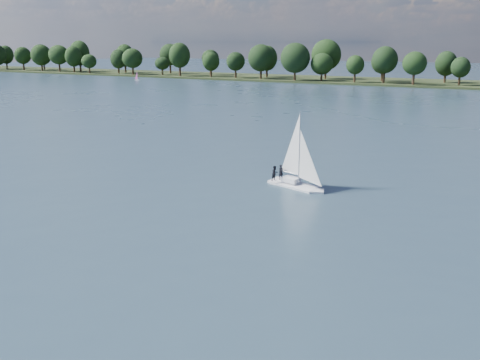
{
  "coord_description": "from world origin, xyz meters",
  "views": [
    {
      "loc": [
        23.02,
        -6.2,
        15.68
      ],
      "look_at": [
        -1.25,
        38.63,
        2.5
      ],
      "focal_mm": 40.0,
      "sensor_mm": 36.0,
      "label": 1
    }
  ],
  "objects": [
    {
      "name": "sailboat",
      "position": [
        0.86,
        47.26,
        2.48
      ],
      "size": [
        7.01,
        3.93,
        8.89
      ],
      "rotation": [
        0.0,
        0.0,
        -0.32
      ],
      "color": "silver",
      "rests_on": "ground"
    },
    {
      "name": "dinghy_pink",
      "position": [
        -124.8,
        175.35,
        0.9
      ],
      "size": [
        2.45,
        1.14,
        3.81
      ],
      "rotation": [
        0.0,
        0.0,
        0.08
      ],
      "color": "white",
      "rests_on": "ground"
    },
    {
      "name": "far_shore",
      "position": [
        0.0,
        212.0,
        0.0
      ],
      "size": [
        660.0,
        40.0,
        1.5
      ],
      "primitive_type": "cube",
      "color": "black",
      "rests_on": "ground"
    },
    {
      "name": "ground",
      "position": [
        0.0,
        100.0,
        0.0
      ],
      "size": [
        700.0,
        700.0,
        0.0
      ],
      "primitive_type": "plane",
      "color": "#233342",
      "rests_on": "ground"
    },
    {
      "name": "treeline",
      "position": [
        -4.4,
        207.38,
        8.13
      ],
      "size": [
        562.22,
        73.37,
        18.27
      ],
      "color": "black",
      "rests_on": "ground"
    },
    {
      "name": "pontoon",
      "position": [
        -168.17,
        196.07,
        0.0
      ],
      "size": [
        4.33,
        2.79,
        0.5
      ],
      "primitive_type": "cube",
      "rotation": [
        0.0,
        0.0,
        -0.21
      ],
      "color": "slate",
      "rests_on": "ground"
    }
  ]
}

